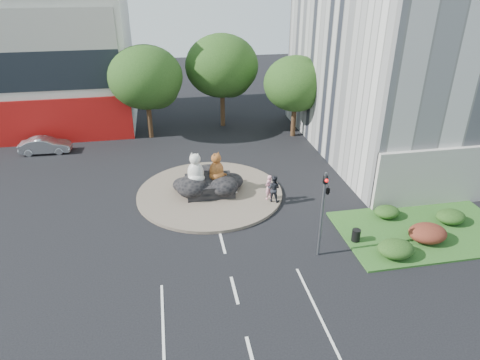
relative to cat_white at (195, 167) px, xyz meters
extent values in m
plane|color=black|center=(0.91, -9.87, -2.18)|extent=(120.00, 120.00, 0.00)
cylinder|color=brown|center=(0.91, 0.13, -2.08)|extent=(10.00, 10.00, 0.20)
cube|color=#264D19|center=(12.91, -6.87, -2.12)|extent=(10.00, 6.00, 0.12)
cylinder|color=#382314|center=(-3.09, 12.13, -0.31)|extent=(0.44, 0.44, 3.74)
ellipsoid|color=#163611|center=(-3.09, 12.13, 3.34)|extent=(6.46, 6.46, 5.49)
sphere|color=#163611|center=(-2.29, 12.63, 2.49)|extent=(4.25, 4.25, 4.25)
sphere|color=#163611|center=(-3.79, 11.83, 2.75)|extent=(3.74, 3.74, 3.74)
cylinder|color=#382314|center=(3.91, 14.13, -0.20)|extent=(0.44, 0.44, 3.96)
ellipsoid|color=#163611|center=(3.91, 14.13, 3.67)|extent=(6.84, 6.84, 5.81)
sphere|color=#163611|center=(4.71, 14.63, 2.77)|extent=(4.50, 4.50, 4.50)
sphere|color=#163611|center=(3.21, 13.83, 3.04)|extent=(3.96, 3.96, 3.96)
cylinder|color=#382314|center=(9.91, 10.13, -0.53)|extent=(0.44, 0.44, 3.30)
ellipsoid|color=#163611|center=(9.91, 10.13, 2.69)|extent=(5.70, 5.70, 4.84)
sphere|color=#163611|center=(10.71, 10.63, 1.94)|extent=(3.75, 3.75, 3.75)
sphere|color=#163611|center=(9.21, 9.83, 2.17)|extent=(3.30, 3.30, 3.30)
ellipsoid|color=#163611|center=(9.91, -8.87, -1.61)|extent=(2.00, 1.60, 0.90)
ellipsoid|color=#4F1C15|center=(12.41, -7.87, -1.57)|extent=(2.20, 1.76, 0.99)
ellipsoid|color=#163611|center=(14.91, -6.37, -1.66)|extent=(1.80, 1.44, 0.81)
ellipsoid|color=#163611|center=(11.41, -5.07, -1.70)|extent=(1.60, 1.28, 0.72)
cylinder|color=#595B60|center=(5.91, -7.87, 0.32)|extent=(0.14, 0.14, 5.00)
imported|color=black|center=(5.91, -7.87, 2.02)|extent=(0.21, 0.26, 1.30)
imported|color=black|center=(6.11, -7.87, 1.82)|extent=(0.26, 1.24, 0.50)
sphere|color=red|center=(5.91, -8.05, 2.47)|extent=(0.18, 0.18, 0.18)
cylinder|color=#595B60|center=(13.91, -1.87, 1.82)|extent=(0.18, 0.18, 8.00)
cylinder|color=#595B60|center=(12.91, -1.87, 5.82)|extent=(2.00, 0.12, 0.12)
cube|color=silver|center=(11.91, -1.87, 5.72)|extent=(0.50, 0.22, 0.12)
imported|color=pink|center=(4.67, -1.55, -1.12)|extent=(0.75, 0.72, 1.72)
imported|color=black|center=(4.91, -1.92, -1.07)|extent=(1.12, 1.06, 1.82)
imported|color=#A4A5AB|center=(-11.82, 9.94, -1.51)|extent=(4.14, 1.53, 1.36)
cylinder|color=black|center=(8.41, -7.15, -1.70)|extent=(0.62, 0.62, 0.73)
camera|label=1|loc=(-1.79, -25.90, 12.04)|focal=32.00mm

